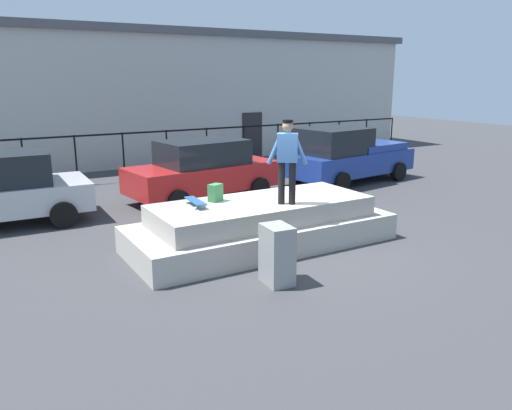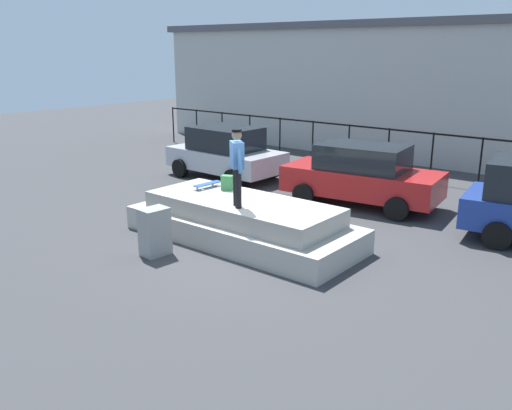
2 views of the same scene
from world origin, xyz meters
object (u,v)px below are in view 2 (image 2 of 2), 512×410
at_px(utility_box, 155,232).
at_px(skateboarder, 237,163).
at_px(skateboard, 208,184).
at_px(car_silver_sedan_near, 226,152).
at_px(backpack, 227,183).
at_px(car_red_sedan_mid, 362,175).

bearing_deg(utility_box, skateboarder, 55.92).
distance_m(skateboard, car_silver_sedan_near, 5.38).
xyz_separation_m(skateboard, car_silver_sedan_near, (-3.27, 4.27, -0.19)).
height_order(skateboarder, car_silver_sedan_near, skateboarder).
distance_m(backpack, car_silver_sedan_near, 5.60).
distance_m(skateboard, utility_box, 2.35).
relative_size(skateboarder, skateboard, 2.10).
bearing_deg(backpack, skateboard, 173.36).
bearing_deg(utility_box, backpack, 95.09).
bearing_deg(car_silver_sedan_near, skateboard, -52.54).
distance_m(skateboarder, utility_box, 2.34).
distance_m(skateboard, car_red_sedan_mid, 4.67).
distance_m(skateboarder, car_silver_sedan_near, 7.17).
relative_size(backpack, utility_box, 0.35).
bearing_deg(backpack, car_silver_sedan_near, 109.31).
bearing_deg(utility_box, skateboard, 108.50).
relative_size(skateboarder, utility_box, 1.63).
relative_size(skateboarder, car_silver_sedan_near, 0.42).
height_order(skateboard, car_silver_sedan_near, car_silver_sedan_near).
height_order(skateboarder, skateboard, skateboarder).
height_order(skateboard, car_red_sedan_mid, car_red_sedan_mid).
height_order(car_silver_sedan_near, utility_box, car_silver_sedan_near).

